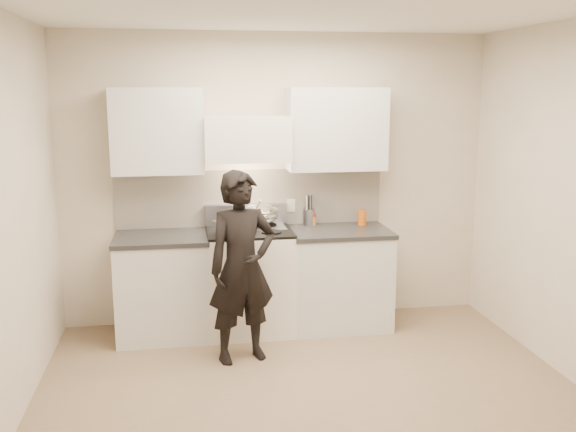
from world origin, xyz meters
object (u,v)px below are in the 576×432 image
(wok, at_px, (261,215))
(utensil_crock, at_px, (309,216))
(stove, at_px, (250,280))
(counter_right, at_px, (338,277))
(person, at_px, (242,267))

(wok, relative_size, utensil_crock, 1.49)
(stove, xyz_separation_m, utensil_crock, (0.59, 0.25, 0.53))
(stove, height_order, counter_right, stove)
(utensil_crock, bearing_deg, person, -129.06)
(stove, bearing_deg, person, -101.21)
(counter_right, height_order, wok, wok)
(counter_right, bearing_deg, person, -146.18)
(person, bearing_deg, wok, 56.18)
(stove, xyz_separation_m, wok, (0.12, 0.14, 0.58))
(stove, relative_size, person, 0.61)
(stove, height_order, wok, wok)
(wok, bearing_deg, stove, -130.14)
(wok, xyz_separation_m, person, (-0.25, -0.79, -0.27))
(utensil_crock, height_order, person, person)
(counter_right, relative_size, person, 0.59)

